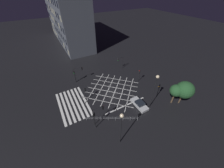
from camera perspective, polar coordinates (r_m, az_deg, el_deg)
ground_plane at (r=31.92m, az=0.00°, el=-2.50°), size 200.00×200.00×0.00m
road_markings at (r=30.04m, az=-9.84°, el=-6.50°), size 15.31×20.66×0.01m
office_building at (r=61.65m, az=-20.54°, el=28.78°), size 36.21×10.06×24.75m
traffic_light_nw_cross at (r=38.43m, az=3.77°, el=10.62°), size 0.36×1.86×4.05m
traffic_light_se_main at (r=22.55m, az=-8.16°, el=-14.74°), size 0.39×0.36×4.36m
traffic_light_sw_cross at (r=34.26m, az=-14.96°, el=5.74°), size 0.36×2.39×4.22m
traffic_light_se_cross at (r=22.96m, az=-6.21°, el=-12.43°), size 0.36×2.24×4.50m
traffic_light_sw_main at (r=33.94m, az=-16.90°, el=4.38°), size 0.39×0.36×3.90m
traffic_light_median_north at (r=33.69m, az=12.35°, el=4.81°), size 0.36×0.39×3.79m
traffic_light_ne_cross at (r=30.01m, az=20.57°, el=-1.89°), size 0.36×0.39×3.79m
traffic_light_median_south at (r=28.04m, az=-12.13°, el=-3.39°), size 0.36×0.39×3.69m
street_lamp_east at (r=18.57m, az=4.30°, el=-16.99°), size 0.59×0.59×7.59m
street_lamp_west at (r=24.71m, az=19.35°, el=0.12°), size 0.63×0.63×8.44m
street_tree_near at (r=30.08m, az=30.31°, el=-2.35°), size 3.71×3.71×5.73m
street_tree_far at (r=29.46m, az=27.29°, el=-2.73°), size 2.64×2.64×4.96m
waiting_car at (r=28.19m, az=12.43°, el=-8.97°), size 4.33×1.81×1.32m
pedestrian_railing at (r=25.19m, az=0.00°, el=-15.40°), size 4.94×8.84×1.05m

